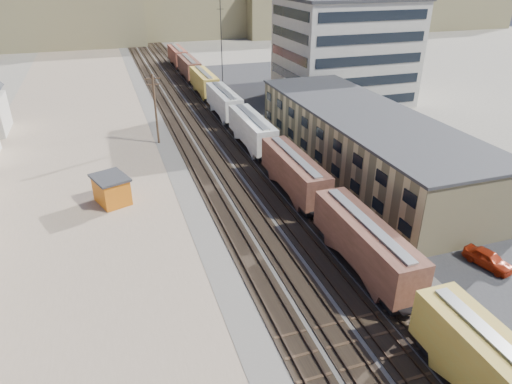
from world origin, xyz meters
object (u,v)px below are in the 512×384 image
object	(u,v)px
freight_train	(237,114)
maintenance_shed	(111,189)
utility_pole_north	(155,108)
parked_car_red	(488,259)
parked_car_blue	(373,114)

from	to	relation	value
freight_train	maintenance_shed	xyz separation A→B (m)	(-19.58, -18.49, -1.20)
freight_train	utility_pole_north	xyz separation A→B (m)	(-12.30, -1.32, 2.50)
parked_car_red	parked_car_blue	distance (m)	42.26
utility_pole_north	parked_car_blue	distance (m)	36.30
parked_car_red	freight_train	bearing A→B (deg)	89.52
maintenance_shed	parked_car_blue	size ratio (longest dim) A/B	0.95
utility_pole_north	freight_train	bearing A→B (deg)	6.14
maintenance_shed	parked_car_red	bearing A→B (deg)	-36.80
parked_car_red	parked_car_blue	size ratio (longest dim) A/B	0.79
maintenance_shed	parked_car_red	distance (m)	37.65
utility_pole_north	parked_car_red	xyz separation A→B (m)	(22.86, -39.71, -4.58)
utility_pole_north	parked_car_blue	bearing A→B (deg)	0.72
maintenance_shed	parked_car_red	world-z (taller)	maintenance_shed
parked_car_blue	freight_train	bearing A→B (deg)	127.24
parked_car_blue	utility_pole_north	bearing A→B (deg)	130.07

